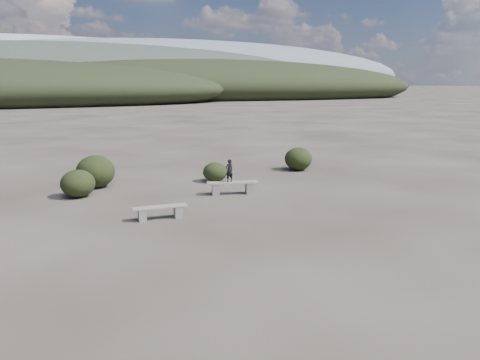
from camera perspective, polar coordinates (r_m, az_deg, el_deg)
name	(u,v)px	position (r m, az deg, el deg)	size (l,w,h in m)	color
ground	(262,255)	(11.28, 2.67, -9.17)	(1200.00, 1200.00, 0.00)	#2B2621
bench_left	(160,211)	(14.27, -9.70, -3.79)	(1.63, 0.37, 0.41)	slate
bench_right	(233,187)	(17.19, -0.91, -0.83)	(1.93, 0.78, 0.47)	slate
seated_person	(229,171)	(17.05, -1.32, 1.15)	(0.31, 0.20, 0.84)	black
shrub_a	(78,184)	(17.72, -19.16, -0.41)	(1.21, 1.21, 0.99)	black
shrub_b	(96,171)	(19.13, -17.20, 1.00)	(1.49, 1.49, 1.27)	black
shrub_c	(215,172)	(19.43, -3.06, 0.98)	(1.01, 1.01, 0.81)	black
shrub_e	(298,159)	(22.16, 7.11, 2.58)	(1.29, 1.29, 1.07)	black
mountain_ridges	(52,73)	(348.79, -21.94, 12.00)	(500.00, 400.00, 56.00)	black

